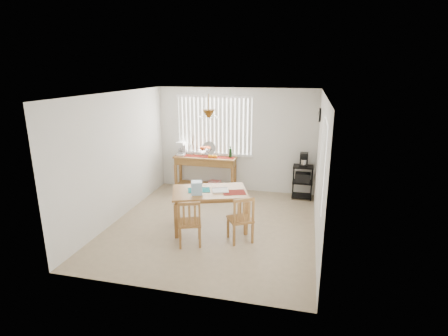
% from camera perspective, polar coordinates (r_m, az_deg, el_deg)
% --- Properties ---
extents(ground, '(4.00, 4.50, 0.01)m').
position_cam_1_polar(ground, '(7.14, -1.83, -9.31)').
color(ground, tan).
extents(room_shell, '(4.20, 4.70, 2.70)m').
position_cam_1_polar(room_shell, '(6.61, -1.90, 4.17)').
color(room_shell, silver).
rests_on(room_shell, ground).
extents(sideboard, '(1.59, 0.45, 0.89)m').
position_cam_1_polar(sideboard, '(8.91, -3.02, 0.48)').
color(sideboard, olive).
rests_on(sideboard, ground).
extents(sideboard_items, '(1.51, 0.38, 0.68)m').
position_cam_1_polar(sideboard_items, '(8.91, -4.63, 2.87)').
color(sideboard_items, maroon).
rests_on(sideboard_items, sideboard).
extents(wire_cart, '(0.47, 0.38, 0.81)m').
position_cam_1_polar(wire_cart, '(8.61, 12.71, -1.73)').
color(wire_cart, black).
rests_on(wire_cart, ground).
extents(cart_items, '(0.19, 0.23, 0.33)m').
position_cam_1_polar(cart_items, '(8.49, 12.90, 1.33)').
color(cart_items, black).
rests_on(cart_items, wire_cart).
extents(dining_table, '(1.65, 1.34, 0.76)m').
position_cam_1_polar(dining_table, '(6.80, -2.35, -4.42)').
color(dining_table, olive).
rests_on(dining_table, ground).
extents(table_items, '(1.19, 0.58, 0.24)m').
position_cam_1_polar(table_items, '(6.62, -3.49, -3.38)').
color(table_items, '#167A7F').
rests_on(table_items, dining_table).
extents(chair_left, '(0.51, 0.51, 0.87)m').
position_cam_1_polar(chair_left, '(6.24, -5.65, -8.89)').
color(chair_left, olive).
rests_on(chair_left, ground).
extents(chair_right, '(0.56, 0.56, 0.88)m').
position_cam_1_polar(chair_right, '(6.34, 2.79, -8.36)').
color(chair_right, olive).
rests_on(chair_right, ground).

